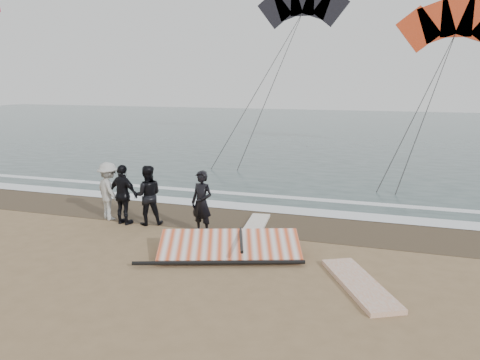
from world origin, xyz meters
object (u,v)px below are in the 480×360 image
object	(u,v)px
board_white	(359,284)
board_cream	(256,225)
sail_rig	(229,246)
man_main	(202,203)

from	to	relation	value
board_white	board_cream	world-z (taller)	board_white
board_white	sail_rig	size ratio (longest dim) A/B	0.69
man_main	board_white	bearing A→B (deg)	-10.80
board_white	board_cream	distance (m)	4.65
board_white	man_main	bearing A→B (deg)	126.56
board_cream	sail_rig	size ratio (longest dim) A/B	0.55
board_white	board_cream	size ratio (longest dim) A/B	1.24
man_main	board_cream	bearing A→B (deg)	58.20
board_white	sail_rig	xyz separation A→B (m)	(-3.27, 0.99, 0.14)
man_main	sail_rig	size ratio (longest dim) A/B	0.48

